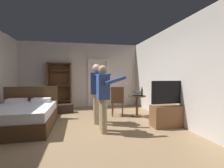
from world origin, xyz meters
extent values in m
plane|color=#997A56|center=(0.00, 0.00, 0.00)|extent=(6.92, 6.92, 0.00)
cube|color=silver|center=(0.00, 3.20, 1.40)|extent=(5.33, 0.12, 2.80)
cube|color=silver|center=(2.61, 0.00, 1.40)|extent=(0.12, 6.53, 2.80)
cube|color=white|center=(0.34, 3.12, 1.02)|extent=(0.08, 0.08, 2.05)
cube|color=white|center=(1.19, 3.12, 1.02)|extent=(0.08, 0.08, 2.05)
cube|color=white|center=(0.76, 3.12, 2.09)|extent=(0.93, 0.08, 0.08)
cube|color=#4C331E|center=(-1.54, 0.40, 0.17)|extent=(1.53, 1.91, 0.35)
cube|color=white|center=(-1.54, 0.40, 0.46)|extent=(1.47, 1.85, 0.22)
cube|color=#4C331E|center=(-1.54, 1.31, 0.51)|extent=(1.53, 0.08, 1.02)
cube|color=white|center=(-1.88, 1.05, 0.63)|extent=(0.50, 0.34, 0.12)
cube|color=white|center=(-1.21, 1.05, 0.63)|extent=(0.50, 0.34, 0.12)
cube|color=brown|center=(-1.35, 2.94, 0.95)|extent=(0.06, 0.32, 1.90)
cube|color=brown|center=(-0.44, 2.94, 0.95)|extent=(0.06, 0.32, 1.90)
cube|color=brown|center=(-0.90, 2.94, 1.88)|extent=(0.97, 0.32, 0.04)
cube|color=brown|center=(-0.90, 3.09, 0.95)|extent=(0.97, 0.02, 1.90)
cube|color=brown|center=(-0.90, 2.94, 0.32)|extent=(0.91, 0.32, 0.03)
cube|color=brown|center=(-0.90, 2.94, 0.95)|extent=(0.91, 0.32, 0.03)
cylinder|color=#AA5F65|center=(-0.94, 2.94, 1.01)|extent=(0.05, 0.05, 0.08)
cube|color=brown|center=(-0.90, 2.94, 1.59)|extent=(0.91, 0.32, 0.03)
cube|color=brown|center=(2.25, -0.22, 0.28)|extent=(0.97, 0.40, 0.57)
cube|color=black|center=(2.25, -0.24, 0.92)|extent=(1.04, 0.05, 0.61)
cube|color=teal|center=(2.25, -0.21, 0.92)|extent=(0.98, 0.01, 0.55)
cylinder|color=#4C331E|center=(1.79, 0.97, 0.33)|extent=(0.08, 0.08, 0.67)
cylinder|color=#4C331E|center=(1.79, 0.97, 0.01)|extent=(0.35, 0.35, 0.03)
cylinder|color=#4C331E|center=(1.79, 0.97, 0.68)|extent=(0.59, 0.59, 0.03)
cube|color=black|center=(1.76, 0.97, 0.71)|extent=(0.35, 0.27, 0.02)
cube|color=black|center=(1.74, 0.85, 0.82)|extent=(0.35, 0.25, 0.05)
cube|color=navy|center=(1.75, 0.86, 0.82)|extent=(0.31, 0.21, 0.04)
cylinder|color=#3C3313|center=(1.93, 0.89, 0.82)|extent=(0.06, 0.06, 0.24)
cylinder|color=#3C3313|center=(1.93, 0.89, 0.97)|extent=(0.03, 0.03, 0.06)
cylinder|color=brown|center=(1.39, 1.35, 0.23)|extent=(0.04, 0.04, 0.45)
cylinder|color=brown|center=(1.07, 1.44, 0.23)|extent=(0.04, 0.04, 0.45)
cylinder|color=brown|center=(1.31, 1.02, 0.23)|extent=(0.04, 0.04, 0.45)
cylinder|color=brown|center=(0.98, 1.11, 0.23)|extent=(0.04, 0.04, 0.45)
cube|color=brown|center=(1.19, 1.23, 0.47)|extent=(0.51, 0.51, 0.04)
cube|color=brown|center=(1.14, 1.06, 0.74)|extent=(0.42, 0.15, 0.50)
cylinder|color=tan|center=(0.45, -0.15, 0.40)|extent=(0.15, 0.15, 0.80)
cylinder|color=tan|center=(0.46, -0.38, 0.40)|extent=(0.15, 0.15, 0.80)
cube|color=#334C8C|center=(0.45, -0.27, 1.09)|extent=(0.27, 0.42, 0.57)
sphere|color=tan|center=(0.45, -0.27, 1.49)|extent=(0.22, 0.22, 0.22)
cylinder|color=#334C8C|center=(0.54, -0.03, 1.19)|extent=(0.32, 0.10, 0.46)
cylinder|color=#334C8C|center=(0.71, -0.49, 1.25)|extent=(0.50, 0.10, 0.23)
cube|color=white|center=(0.95, -0.51, 1.17)|extent=(0.12, 0.04, 0.04)
cylinder|color=tan|center=(0.42, 0.63, 0.42)|extent=(0.15, 0.15, 0.84)
cylinder|color=tan|center=(0.36, 0.39, 0.42)|extent=(0.15, 0.15, 0.84)
cube|color=navy|center=(0.39, 0.51, 1.14)|extent=(0.36, 0.49, 0.60)
sphere|color=#D8AD8C|center=(0.39, 0.51, 1.57)|extent=(0.23, 0.23, 0.23)
cylinder|color=navy|center=(0.53, 0.73, 1.25)|extent=(0.34, 0.17, 0.48)
cylinder|color=navy|center=(0.54, 0.22, 1.37)|extent=(0.44, 0.19, 0.13)
cube|color=white|center=(0.74, 0.14, 1.35)|extent=(0.13, 0.06, 0.04)
cube|color=black|center=(-0.63, 2.03, 0.15)|extent=(0.65, 0.45, 0.31)
camera|label=1|loc=(-0.12, -3.99, 1.33)|focal=25.38mm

